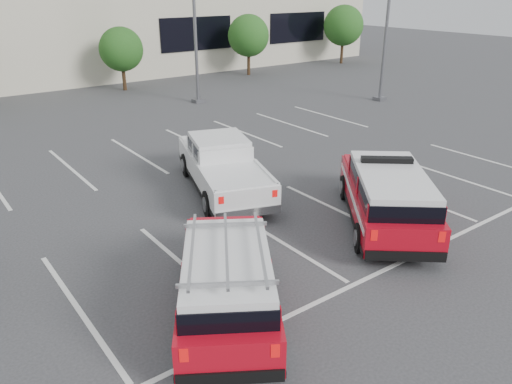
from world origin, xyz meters
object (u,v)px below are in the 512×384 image
at_px(light_pole_mid, 194,9).
at_px(tree_mid_right, 122,51).
at_px(fire_chief_suv, 386,200).
at_px(ladder_suv, 227,285).
at_px(tree_right, 249,37).
at_px(tree_far_right, 344,27).
at_px(white_pickup, 223,171).
at_px(light_pole_right, 388,8).

bearing_deg(light_pole_mid, tree_mid_right, 107.52).
relative_size(tree_mid_right, fire_chief_suv, 0.74).
distance_m(light_pole_mid, ladder_suv, 21.09).
relative_size(tree_right, ladder_suv, 0.89).
xyz_separation_m(tree_far_right, white_pickup, (-24.33, -18.28, -2.34)).
height_order(tree_right, fire_chief_suv, tree_right).
bearing_deg(fire_chief_suv, white_pickup, 154.57).
bearing_deg(ladder_suv, light_pole_right, 64.91).
bearing_deg(tree_right, tree_far_right, 0.00).
height_order(light_pole_mid, light_pole_right, same).
relative_size(light_pole_right, white_pickup, 1.70).
distance_m(light_pole_right, ladder_suv, 22.88).
bearing_deg(tree_mid_right, light_pole_mid, -72.48).
height_order(tree_mid_right, light_pole_right, light_pole_right).
relative_size(light_pole_right, ladder_suv, 2.06).
bearing_deg(ladder_suv, fire_chief_suv, 40.75).
bearing_deg(light_pole_mid, fire_chief_suv, -102.89).
height_order(tree_right, light_pole_mid, light_pole_mid).
xyz_separation_m(tree_right, ladder_suv, (-18.03, -24.11, -2.03)).
xyz_separation_m(tree_mid_right, light_pole_right, (10.91, -12.05, 2.68)).
bearing_deg(fire_chief_suv, tree_right, 102.23).
xyz_separation_m(light_pole_right, white_pickup, (-15.24, -6.23, -4.49)).
height_order(light_pole_right, fire_chief_suv, light_pole_right).
distance_m(tree_mid_right, light_pole_mid, 6.88).
distance_m(white_pickup, ladder_suv, 6.90).
bearing_deg(tree_mid_right, white_pickup, -103.32).
bearing_deg(tree_far_right, light_pole_mid, -161.52).
xyz_separation_m(tree_far_right, ladder_suv, (-28.03, -24.11, -2.30)).
xyz_separation_m(light_pole_mid, fire_chief_suv, (-3.93, -17.18, -4.41)).
distance_m(fire_chief_suv, white_pickup, 5.46).
height_order(tree_right, light_pole_right, light_pole_right).
height_order(tree_far_right, white_pickup, tree_far_right).
distance_m(tree_right, fire_chief_suv, 26.23).
height_order(light_pole_mid, fire_chief_suv, light_pole_mid).
xyz_separation_m(tree_right, tree_far_right, (10.00, 0.00, 0.27)).
bearing_deg(ladder_suv, tree_far_right, 73.11).
xyz_separation_m(tree_mid_right, fire_chief_suv, (-2.02, -23.23, -1.73)).
bearing_deg(tree_mid_right, ladder_suv, -108.41).
bearing_deg(white_pickup, light_pole_right, 41.07).
relative_size(light_pole_right, fire_chief_suv, 1.89).
relative_size(tree_far_right, fire_chief_suv, 0.90).
xyz_separation_m(tree_mid_right, tree_far_right, (20.00, 0.00, 0.54)).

